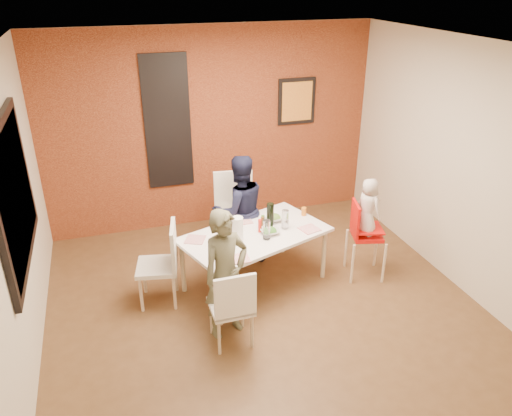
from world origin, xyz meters
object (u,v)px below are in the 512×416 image
object	(u,v)px
high_chair	(363,232)
paper_towel_roll	(237,229)
dining_table	(255,238)
toddler	(368,207)
child_far	(240,210)
chair_near	(233,305)
child_near	(226,274)
chair_far	(235,209)
chair_left	(164,260)
wine_bottle	(270,216)

from	to	relation	value
high_chair	paper_towel_roll	size ratio (longest dim) A/B	3.36
dining_table	toddler	world-z (taller)	toddler
child_far	paper_towel_roll	bearing A→B (deg)	67.89
dining_table	high_chair	world-z (taller)	high_chair
high_chair	child_far	size ratio (longest dim) A/B	0.68
chair_near	child_far	distance (m)	1.60
child_far	child_near	bearing A→B (deg)	64.03
chair_far	paper_towel_roll	bearing A→B (deg)	-96.75
chair_near	child_near	bearing A→B (deg)	-90.11
chair_near	chair_left	world-z (taller)	chair_left
toddler	wine_bottle	world-z (taller)	toddler
high_chair	child_near	xyz separation A→B (m)	(-1.76, -0.52, 0.10)
chair_near	high_chair	distance (m)	1.92
child_near	paper_towel_roll	bearing A→B (deg)	45.56
child_near	toddler	world-z (taller)	child_near
chair_near	chair_far	distance (m)	1.83
chair_left	wine_bottle	distance (m)	1.25
child_near	paper_towel_roll	xyz separation A→B (m)	(0.29, 0.60, 0.13)
wine_bottle	toddler	bearing A→B (deg)	-13.59
dining_table	chair_near	world-z (taller)	chair_near
child_far	toddler	world-z (taller)	child_far
high_chair	child_far	world-z (taller)	child_far
wine_bottle	dining_table	bearing A→B (deg)	-162.07
dining_table	wine_bottle	distance (m)	0.30
chair_near	high_chair	size ratio (longest dim) A/B	0.90
dining_table	child_far	size ratio (longest dim) A/B	1.30
toddler	paper_towel_roll	world-z (taller)	toddler
wine_bottle	high_chair	bearing A→B (deg)	-13.28
chair_far	wine_bottle	size ratio (longest dim) A/B	3.44
dining_table	toddler	size ratio (longest dim) A/B	2.65
child_near	wine_bottle	world-z (taller)	child_near
paper_towel_roll	toddler	bearing A→B (deg)	-3.51
chair_left	chair_near	bearing A→B (deg)	39.76
dining_table	high_chair	size ratio (longest dim) A/B	1.91
child_near	toddler	size ratio (longest dim) A/B	1.97
dining_table	child_far	xyz separation A→B (m)	(-0.01, 0.57, 0.09)
toddler	wine_bottle	xyz separation A→B (m)	(-1.07, 0.26, -0.08)
chair_far	chair_near	bearing A→B (deg)	-99.29
dining_table	chair_far	xyz separation A→B (m)	(-0.00, 0.82, -0.02)
chair_far	child_far	bearing A→B (deg)	-85.64
child_near	wine_bottle	size ratio (longest dim) A/B	4.37
child_near	paper_towel_roll	distance (m)	0.68
chair_left	child_far	distance (m)	1.17
child_far	toddler	xyz separation A→B (m)	(1.29, -0.76, 0.20)
chair_left	paper_towel_roll	bearing A→B (deg)	94.63
wine_bottle	chair_far	bearing A→B (deg)	104.97
dining_table	chair_near	size ratio (longest dim) A/B	2.12
toddler	wine_bottle	distance (m)	1.11
chair_near	paper_towel_roll	bearing A→B (deg)	-109.13
dining_table	chair_near	distance (m)	1.08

